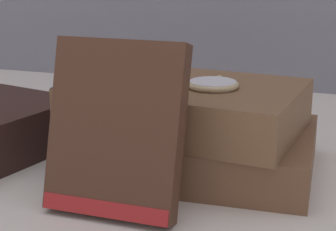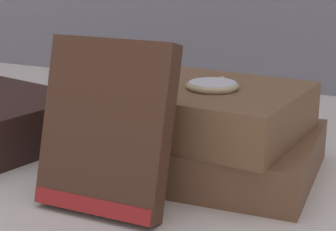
{
  "view_description": "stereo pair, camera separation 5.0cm",
  "coord_description": "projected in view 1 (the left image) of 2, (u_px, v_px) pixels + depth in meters",
  "views": [
    {
      "loc": [
        0.17,
        -0.45,
        0.19
      ],
      "look_at": [
        0.02,
        -0.01,
        0.05
      ],
      "focal_mm": 60.0,
      "sensor_mm": 36.0,
      "label": 1
    },
    {
      "loc": [
        0.22,
        -0.43,
        0.19
      ],
      "look_at": [
        0.02,
        -0.01,
        0.05
      ],
      "focal_mm": 60.0,
      "sensor_mm": 36.0,
      "label": 2
    }
  ],
  "objects": [
    {
      "name": "ground_plane",
      "position": [
        153.0,
        167.0,
        0.52
      ],
      "size": [
        3.0,
        3.0,
        0.0
      ],
      "primitive_type": "plane",
      "color": "silver"
    },
    {
      "name": "book_flat_bottom",
      "position": [
        192.0,
        147.0,
        0.51
      ],
      "size": [
        0.21,
        0.16,
        0.04
      ],
      "rotation": [
        0.0,
        0.0,
        0.05
      ],
      "color": "brown",
      "rests_on": "ground_plane"
    },
    {
      "name": "book_flat_top",
      "position": [
        181.0,
        105.0,
        0.5
      ],
      "size": [
        0.21,
        0.15,
        0.04
      ],
      "rotation": [
        0.0,
        0.0,
        -0.1
      ],
      "color": "brown",
      "rests_on": "book_flat_bottom"
    },
    {
      "name": "book_leaning_front",
      "position": [
        116.0,
        135.0,
        0.41
      ],
      "size": [
        0.1,
        0.05,
        0.13
      ],
      "rotation": [
        -0.28,
        0.0,
        0.0
      ],
      "color": "#4C2D1E",
      "rests_on": "ground_plane"
    },
    {
      "name": "pocket_watch",
      "position": [
        213.0,
        84.0,
        0.48
      ],
      "size": [
        0.05,
        0.05,
        0.01
      ],
      "color": "silver",
      "rests_on": "book_flat_top"
    }
  ]
}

